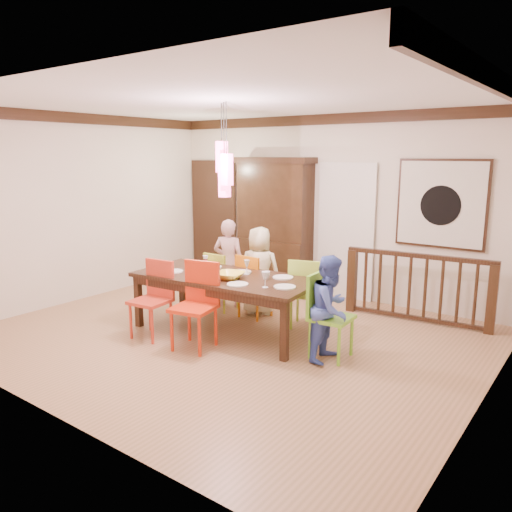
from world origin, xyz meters
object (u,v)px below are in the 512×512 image
Objects in this scene: china_hutch at (274,223)px; person_far_mid at (259,271)px; chair_end_right at (332,311)px; chair_far_left at (222,277)px; dining_table at (226,281)px; balustrade at (417,286)px; person_far_left at (229,263)px; person_end_right at (331,308)px.

person_far_mid is (0.65, -1.34, -0.49)m from china_hutch.
chair_end_right is at bearing -43.78° from china_hutch.
chair_far_left is 0.90× the size of chair_end_right.
dining_table is at bearing -71.38° from china_hutch.
china_hutch is at bearing 43.23° from chair_end_right.
balustrade is at bearing -14.20° from chair_end_right.
person_far_mid is (0.59, -0.02, -0.03)m from person_far_left.
chair_end_right is 0.81× the size of person_end_right.
chair_far_left is 0.39× the size of china_hutch.
chair_end_right reaches higher than balustrade.
person_end_right is (1.53, -0.02, -0.08)m from dining_table.
chair_far_left is 0.26m from person_far_left.
person_far_left is (-0.68, 0.89, -0.01)m from dining_table.
china_hutch is at bearing 43.32° from person_end_right.
person_far_left is (-2.19, 0.85, 0.11)m from chair_end_right.
balustrade is (2.62, -0.35, -0.62)m from china_hutch.
person_far_mid reaches higher than balustrade.
person_far_left reaches higher than chair_end_right.
china_hutch is (-2.26, 2.16, 0.57)m from chair_end_right.
china_hutch is at bearing -87.13° from chair_far_left.
chair_end_right is 2.35m from person_far_left.
chair_end_right is 3.18m from china_hutch.
chair_end_right is at bearing 133.83° from person_far_mid.
chair_far_left is at bearing -1.69° from person_far_mid.
china_hutch is 1.86× the size of person_end_right.
person_far_mid is at bearing 90.87° from dining_table.
china_hutch reaches higher than chair_end_right.
chair_end_right is 0.76× the size of person_far_mid.
person_far_mid reaches higher than person_end_right.
china_hutch is (-0.10, 1.51, 0.62)m from chair_far_left.
person_end_right is (-0.34, -1.88, 0.10)m from balustrade.
person_end_right reaches higher than chair_far_left.
china_hutch is at bearing -82.98° from person_far_mid.
person_end_right reaches higher than dining_table.
dining_table is 1.93× the size of person_far_mid.
balustrade is (2.52, 1.17, 0.00)m from chair_far_left.
china_hutch is 1.67× the size of person_far_left.
person_far_left reaches higher than person_end_right.
person_far_mid is (0.56, 0.17, 0.14)m from chair_far_left.
person_far_left reaches higher than dining_table.
chair_far_left is at bearing 127.99° from dining_table.
person_end_right is (2.27, -2.22, -0.52)m from china_hutch.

